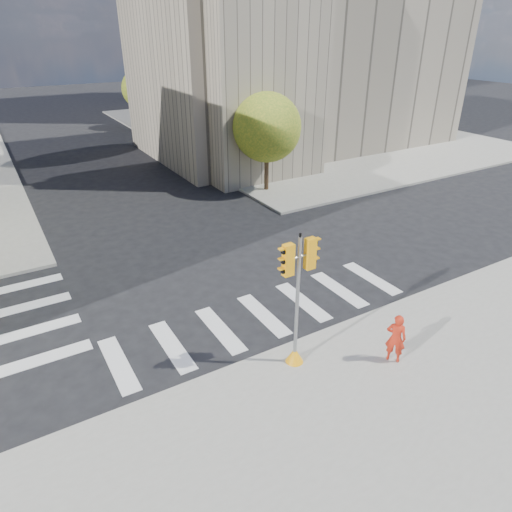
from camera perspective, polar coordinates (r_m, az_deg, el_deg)
The scene contains 11 objects.
ground at distance 18.55m, azimuth -2.05°, elevation -4.31°, with size 160.00×160.00×0.00m, color black.
sidewalk_near at distance 12.49m, azimuth 26.37°, elevation -26.56°, with size 30.00×14.00×0.15m, color gray.
sidewalk_far_right at distance 49.47m, azimuth 3.88°, elevation 15.66°, with size 28.00×40.00×0.15m, color gray.
civic_building at distance 40.45m, azimuth 4.57°, elevation 23.44°, with size 26.00×16.00×19.39m.
tree_re_near at distance 28.84m, azimuth 1.38°, elevation 15.75°, with size 4.20×4.20×6.16m.
tree_re_mid at distance 39.35m, azimuth -8.45°, elevation 18.90°, with size 4.60×4.60×6.66m.
tree_re_far at distance 50.61m, azimuth -14.09°, elevation 19.58°, with size 4.00×4.00×5.88m.
lamp_near at distance 32.40m, azimuth -1.76°, elevation 17.91°, with size 0.35×0.18×8.11m.
lamp_far at distance 45.04m, azimuth -11.04°, elevation 19.97°, with size 0.35×0.18×8.11m.
traffic_signal at distance 13.66m, azimuth 5.11°, elevation -6.96°, with size 1.07×0.56×4.40m.
photographer at distance 14.90m, azimuth 17.08°, elevation -9.78°, with size 0.61×0.40×1.68m, color red.
Camera 1 is at (-7.55, -13.98, 9.58)m, focal length 32.00 mm.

